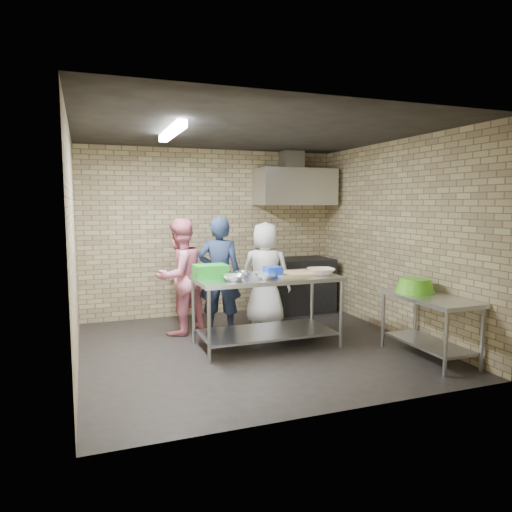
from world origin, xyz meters
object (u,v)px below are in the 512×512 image
(bottle_green, at_px, (314,193))
(woman_white, at_px, (265,274))
(prep_table, at_px, (266,311))
(side_counter, at_px, (429,327))
(woman_pink, at_px, (180,277))
(green_crate, at_px, (210,271))
(green_basin, at_px, (415,285))
(bottle_red, at_px, (293,192))
(stove, at_px, (295,285))
(blue_tub, at_px, (273,272))
(man_navy, at_px, (220,275))

(bottle_green, xyz_separation_m, woman_white, (-1.24, -0.84, -1.24))
(prep_table, xyz_separation_m, side_counter, (1.63, -1.12, -0.08))
(side_counter, height_order, woman_pink, woman_pink)
(side_counter, height_order, green_crate, green_crate)
(green_basin, bearing_deg, side_counter, -85.43)
(woman_pink, bearing_deg, side_counter, 110.00)
(green_basin, bearing_deg, bottle_red, 97.90)
(green_crate, distance_m, bottle_green, 3.09)
(stove, relative_size, woman_white, 0.77)
(stove, distance_m, bottle_green, 1.65)
(side_counter, distance_m, woman_pink, 3.32)
(green_crate, distance_m, blue_tub, 0.78)
(woman_white, bearing_deg, bottle_green, -117.07)
(prep_table, distance_m, woman_white, 1.14)
(green_crate, relative_size, woman_white, 0.26)
(green_basin, relative_size, woman_pink, 0.28)
(side_counter, distance_m, man_navy, 2.80)
(green_crate, height_order, woman_pink, woman_pink)
(green_crate, bearing_deg, woman_white, 39.78)
(green_basin, bearing_deg, stove, 99.76)
(blue_tub, relative_size, green_basin, 0.44)
(green_crate, height_order, green_basin, green_crate)
(prep_table, relative_size, side_counter, 1.52)
(blue_tub, height_order, woman_white, woman_white)
(green_crate, distance_m, woman_white, 1.43)
(man_navy, bearing_deg, woman_pink, 1.42)
(green_crate, bearing_deg, woman_pink, 104.84)
(stove, height_order, green_basin, green_basin)
(stove, xyz_separation_m, woman_white, (-0.79, -0.60, 0.33))
(bottle_green, relative_size, man_navy, 0.09)
(woman_white, bearing_deg, woman_pink, 31.40)
(man_navy, bearing_deg, woman_white, -138.74)
(blue_tub, xyz_separation_m, woman_pink, (-0.97, 1.06, -0.16))
(stove, height_order, woman_white, woman_white)
(side_counter, height_order, green_basin, green_basin)
(blue_tub, relative_size, woman_white, 0.13)
(green_crate, distance_m, woman_pink, 0.89)
(side_counter, height_order, woman_white, woman_white)
(blue_tub, xyz_separation_m, woman_white, (0.34, 1.13, -0.20))
(bottle_green, bearing_deg, green_basin, -90.42)
(green_basin, relative_size, bottle_green, 3.07)
(stove, height_order, woman_pink, woman_pink)
(bottle_green, bearing_deg, woman_pink, -160.42)
(stove, distance_m, woman_white, 1.04)
(prep_table, distance_m, blue_tub, 0.53)
(green_crate, xyz_separation_m, bottle_red, (1.93, 1.75, 1.04))
(prep_table, distance_m, green_basin, 1.87)
(green_basin, distance_m, bottle_green, 2.98)
(green_basin, relative_size, bottle_red, 2.56)
(green_crate, height_order, man_navy, man_navy)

